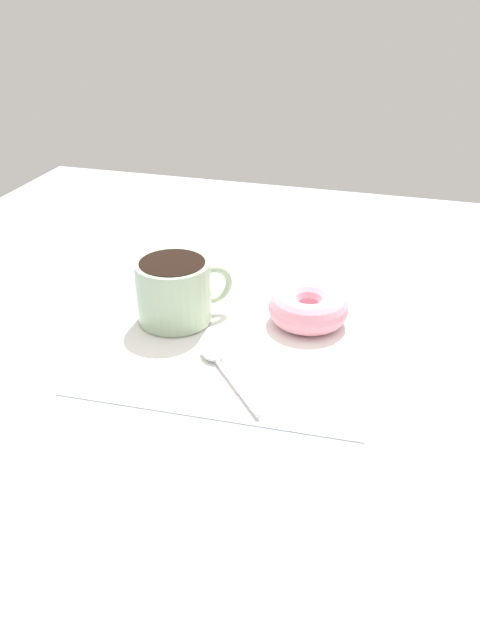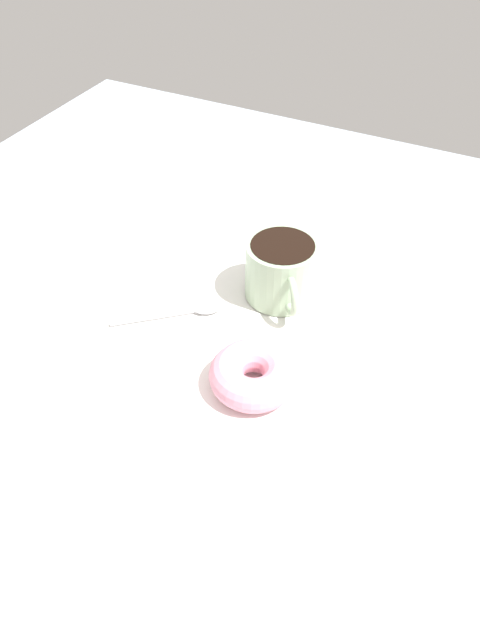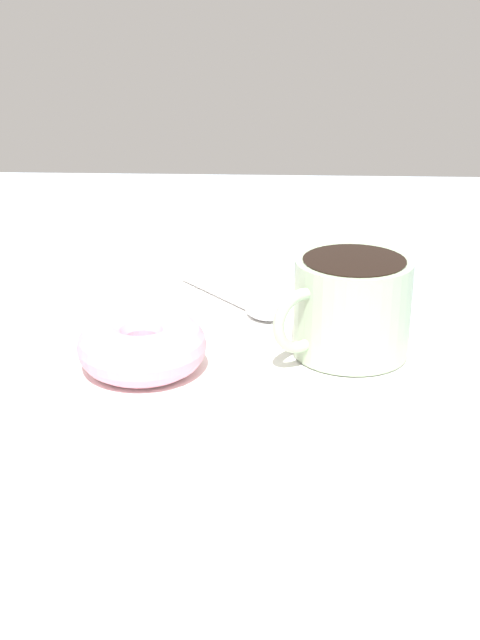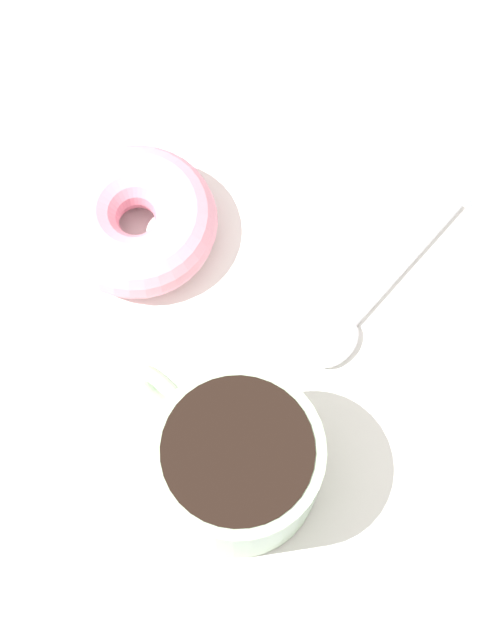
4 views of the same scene
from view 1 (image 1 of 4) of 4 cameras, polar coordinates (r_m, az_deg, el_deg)
The scene contains 5 objects.
ground_plane at distance 74.58cm, azimuth 0.79°, elevation -2.95°, with size 120.00×120.00×2.00cm, color #99A8B7.
napkin at distance 75.63cm, azimuth 0.00°, elevation -1.41°, with size 32.13×32.13×0.30cm, color white.
coffee_cup at distance 77.40cm, azimuth -5.96°, elevation 2.77°, with size 9.54×11.05×7.82cm.
donut at distance 77.71cm, azimuth 6.26°, elevation 1.10°, with size 9.94×9.94×3.87cm, color pink.
spoon at distance 69.72cm, azimuth -1.95°, elevation -3.91°, with size 11.76×10.27×0.90cm.
Camera 1 is at (60.40, 16.27, 39.62)cm, focal length 35.00 mm.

